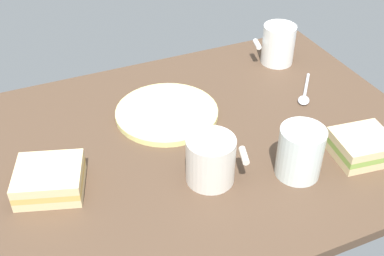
{
  "coord_description": "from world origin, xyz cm",
  "views": [
    {
      "loc": [
        28.61,
        65.97,
        59.8
      ],
      "look_at": [
        0.0,
        0.0,
        5.0
      ],
      "focal_mm": 45.14,
      "sensor_mm": 36.0,
      "label": 1
    }
  ],
  "objects_px": {
    "coffee_mug_black": "(211,159)",
    "spoon": "(305,94)",
    "sandwich_main": "(50,179)",
    "sandwich_side": "(362,146)",
    "glass_of_milk": "(300,154)",
    "coffee_mug_milky": "(278,44)",
    "plate_of_food": "(167,113)"
  },
  "relations": [
    {
      "from": "sandwich_main",
      "to": "spoon",
      "type": "xyz_separation_m",
      "value": [
        -0.56,
        -0.07,
        -0.02
      ]
    },
    {
      "from": "plate_of_food",
      "to": "spoon",
      "type": "height_order",
      "value": "plate_of_food"
    },
    {
      "from": "plate_of_food",
      "to": "sandwich_main",
      "type": "bearing_deg",
      "value": 25.5
    },
    {
      "from": "coffee_mug_milky",
      "to": "sandwich_side",
      "type": "distance_m",
      "value": 0.36
    },
    {
      "from": "sandwich_main",
      "to": "spoon",
      "type": "distance_m",
      "value": 0.56
    },
    {
      "from": "coffee_mug_black",
      "to": "spoon",
      "type": "bearing_deg",
      "value": -152.59
    },
    {
      "from": "plate_of_food",
      "to": "glass_of_milk",
      "type": "distance_m",
      "value": 0.3
    },
    {
      "from": "plate_of_food",
      "to": "sandwich_side",
      "type": "bearing_deg",
      "value": 137.04
    },
    {
      "from": "coffee_mug_black",
      "to": "sandwich_main",
      "type": "bearing_deg",
      "value": -18.0
    },
    {
      "from": "coffee_mug_milky",
      "to": "plate_of_food",
      "type": "bearing_deg",
      "value": 17.47
    },
    {
      "from": "coffee_mug_black",
      "to": "coffee_mug_milky",
      "type": "height_order",
      "value": "coffee_mug_milky"
    },
    {
      "from": "glass_of_milk",
      "to": "plate_of_food",
      "type": "bearing_deg",
      "value": -59.67
    },
    {
      "from": "coffee_mug_milky",
      "to": "spoon",
      "type": "bearing_deg",
      "value": 82.3
    },
    {
      "from": "spoon",
      "to": "sandwich_main",
      "type": "bearing_deg",
      "value": 7.32
    },
    {
      "from": "coffee_mug_milky",
      "to": "spoon",
      "type": "xyz_separation_m",
      "value": [
        0.02,
        0.15,
        -0.04
      ]
    },
    {
      "from": "plate_of_food",
      "to": "sandwich_main",
      "type": "relative_size",
      "value": 1.56
    },
    {
      "from": "coffee_mug_black",
      "to": "sandwich_main",
      "type": "xyz_separation_m",
      "value": [
        0.26,
        -0.08,
        -0.02
      ]
    },
    {
      "from": "coffee_mug_black",
      "to": "sandwich_main",
      "type": "height_order",
      "value": "coffee_mug_black"
    },
    {
      "from": "plate_of_food",
      "to": "sandwich_side",
      "type": "height_order",
      "value": "sandwich_side"
    },
    {
      "from": "coffee_mug_milky",
      "to": "spoon",
      "type": "height_order",
      "value": "coffee_mug_milky"
    },
    {
      "from": "coffee_mug_milky",
      "to": "glass_of_milk",
      "type": "bearing_deg",
      "value": 63.88
    },
    {
      "from": "plate_of_food",
      "to": "spoon",
      "type": "bearing_deg",
      "value": 170.44
    },
    {
      "from": "plate_of_food",
      "to": "glass_of_milk",
      "type": "xyz_separation_m",
      "value": [
        -0.15,
        0.25,
        0.04
      ]
    },
    {
      "from": "coffee_mug_black",
      "to": "sandwich_side",
      "type": "distance_m",
      "value": 0.28
    },
    {
      "from": "plate_of_food",
      "to": "coffee_mug_milky",
      "type": "xyz_separation_m",
      "value": [
        -0.32,
        -0.1,
        0.04
      ]
    },
    {
      "from": "coffee_mug_black",
      "to": "spoon",
      "type": "height_order",
      "value": "coffee_mug_black"
    },
    {
      "from": "plate_of_food",
      "to": "glass_of_milk",
      "type": "bearing_deg",
      "value": 120.33
    },
    {
      "from": "coffee_mug_milky",
      "to": "glass_of_milk",
      "type": "xyz_separation_m",
      "value": [
        0.17,
        0.35,
        -0.0
      ]
    },
    {
      "from": "plate_of_food",
      "to": "sandwich_main",
      "type": "distance_m",
      "value": 0.28
    },
    {
      "from": "coffee_mug_milky",
      "to": "sandwich_main",
      "type": "distance_m",
      "value": 0.62
    },
    {
      "from": "plate_of_food",
      "to": "glass_of_milk",
      "type": "height_order",
      "value": "glass_of_milk"
    },
    {
      "from": "sandwich_side",
      "to": "glass_of_milk",
      "type": "bearing_deg",
      "value": -3.16
    }
  ]
}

